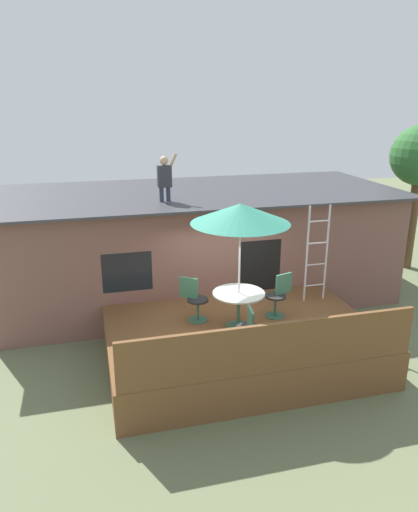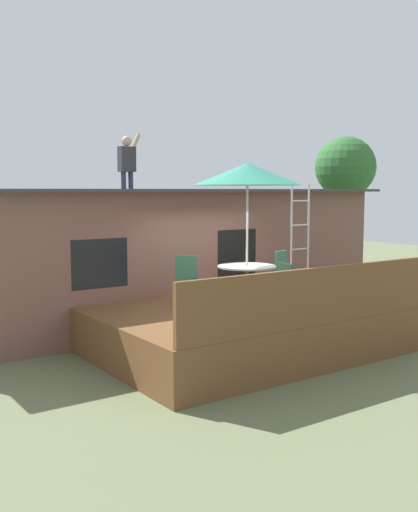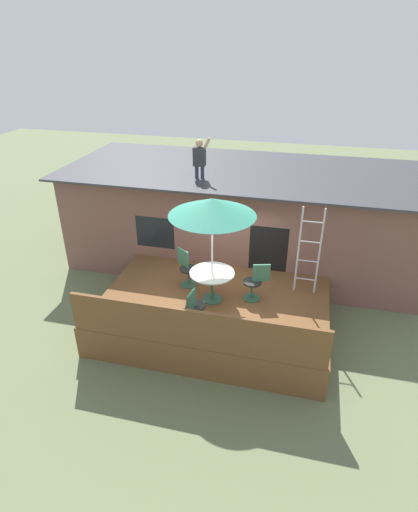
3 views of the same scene
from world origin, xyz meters
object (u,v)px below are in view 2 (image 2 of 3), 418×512
patio_chair_right (277,275)px  patio_chair_left (194,282)px  step_ladder (300,237)px  person_figure (127,158)px  patio_table (247,275)px  patio_chair_near (280,291)px  patio_umbrella (248,174)px  backyard_tree (345,170)px

patio_chair_right → patio_chair_left: bearing=-24.5°
step_ladder → patio_chair_left: size_ratio=2.39×
patio_chair_right → person_figure: bearing=-66.8°
patio_table → patio_chair_near: 1.06m
patio_chair_right → patio_umbrella: bearing=0.0°
step_ladder → backyard_tree: (4.95, 3.31, 1.56)m
patio_chair_near → backyard_tree: (7.20, 5.25, 2.20)m
patio_table → backyard_tree: 8.47m
step_ladder → backyard_tree: backyard_tree is taller
step_ladder → person_figure: size_ratio=1.98×
patio_umbrella → backyard_tree: 8.22m
patio_table → step_ladder: bearing=22.9°
step_ladder → patio_chair_right: step_ladder is taller
step_ladder → patio_chair_right: 1.43m
patio_chair_left → patio_chair_right: (1.75, -0.24, 0.00)m
step_ladder → patio_chair_near: (-2.25, -1.94, -0.64)m
step_ladder → person_figure: bearing=150.5°
step_ladder → patio_chair_near: size_ratio=2.39×
patio_table → patio_chair_right: size_ratio=1.13×
patio_chair_left → backyard_tree: backyard_tree is taller
backyard_tree → patio_chair_near: bearing=-143.9°
backyard_tree → patio_table: bearing=-149.2°
person_figure → patio_chair_right: bearing=-50.1°
patio_chair_left → backyard_tree: (7.83, 3.67, 2.20)m
patio_table → step_ladder: 2.34m
patio_chair_right → backyard_tree: bearing=-163.9°
step_ladder → patio_chair_left: (-2.89, -0.35, -0.64)m
person_figure → patio_chair_left: 3.08m
backyard_tree → person_figure: bearing=-168.9°
step_ladder → patio_chair_left: 2.98m
patio_chair_near → backyard_tree: backyard_tree is taller
patio_chair_right → patio_chair_near: size_ratio=1.00×
patio_chair_near → patio_umbrella: bearing=0.0°
person_figure → patio_chair_right: 3.79m
patio_table → patio_chair_left: bearing=145.6°
patio_chair_left → patio_chair_right: size_ratio=1.00×
patio_chair_left → patio_umbrella: bearing=-0.0°
patio_chair_left → patio_chair_right: 1.77m
person_figure → patio_umbrella: bearing=-69.6°
patio_chair_left → backyard_tree: size_ratio=0.21×
step_ladder → patio_chair_near: step_ladder is taller
patio_table → step_ladder: (2.11, 0.89, 0.51)m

